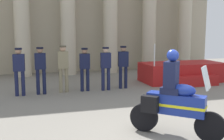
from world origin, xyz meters
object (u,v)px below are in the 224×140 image
(officer_in_row_0, at_px, (19,68))
(officer_in_row_5, at_px, (123,64))
(motorcycle_with_rider, at_px, (173,100))
(officer_in_row_2, at_px, (63,65))
(officer_in_row_4, at_px, (106,65))
(officer_in_row_3, at_px, (85,66))
(reviewing_stand, at_px, (183,73))
(officer_in_row_1, at_px, (41,67))

(officer_in_row_0, xyz_separation_m, officer_in_row_5, (3.88, 0.16, -0.01))
(motorcycle_with_rider, bearing_deg, officer_in_row_0, 167.70)
(officer_in_row_0, distance_m, officer_in_row_2, 1.54)
(officer_in_row_0, distance_m, officer_in_row_4, 3.12)
(officer_in_row_0, bearing_deg, officer_in_row_5, -171.44)
(officer_in_row_0, relative_size, officer_in_row_3, 1.03)
(motorcycle_with_rider, bearing_deg, officer_in_row_4, 135.58)
(officer_in_row_3, bearing_deg, reviewing_stand, -165.72)
(reviewing_stand, xyz_separation_m, officer_in_row_0, (-6.89, -0.76, 0.59))
(officer_in_row_2, height_order, officer_in_row_5, officer_in_row_2)
(officer_in_row_1, distance_m, officer_in_row_5, 3.16)
(officer_in_row_3, xyz_separation_m, officer_in_row_4, (0.79, -0.10, 0.01))
(officer_in_row_2, bearing_deg, officer_in_row_1, 13.02)
(officer_in_row_2, bearing_deg, officer_in_row_4, -177.93)
(officer_in_row_4, bearing_deg, officer_in_row_2, 2.07)
(reviewing_stand, xyz_separation_m, officer_in_row_3, (-4.55, -0.65, 0.56))
(reviewing_stand, height_order, officer_in_row_1, reviewing_stand)
(officer_in_row_0, height_order, officer_in_row_1, officer_in_row_1)
(officer_in_row_2, distance_m, officer_in_row_4, 1.59)
(officer_in_row_0, distance_m, officer_in_row_1, 0.72)
(officer_in_row_3, height_order, officer_in_row_4, officer_in_row_4)
(officer_in_row_3, distance_m, officer_in_row_5, 1.54)
(officer_in_row_0, bearing_deg, reviewing_stand, -167.52)
(reviewing_stand, distance_m, motorcycle_with_rider, 6.72)
(officer_in_row_0, distance_m, officer_in_row_3, 2.34)
(officer_in_row_0, relative_size, officer_in_row_5, 1.01)
(officer_in_row_4, height_order, officer_in_row_5, officer_in_row_5)
(reviewing_stand, distance_m, officer_in_row_0, 6.96)
(motorcycle_with_rider, bearing_deg, officer_in_row_3, 144.48)
(officer_in_row_4, bearing_deg, motorcycle_with_rider, 97.81)
(officer_in_row_1, relative_size, officer_in_row_3, 1.04)
(officer_in_row_2, bearing_deg, motorcycle_with_rider, 115.16)
(officer_in_row_2, distance_m, officer_in_row_3, 0.80)
(officer_in_row_3, bearing_deg, officer_in_row_2, 4.86)
(officer_in_row_0, distance_m, officer_in_row_5, 3.88)
(reviewing_stand, bearing_deg, officer_in_row_4, -168.84)
(reviewing_stand, height_order, officer_in_row_4, reviewing_stand)
(officer_in_row_0, bearing_deg, officer_in_row_2, -168.94)
(reviewing_stand, relative_size, officer_in_row_5, 2.14)
(officer_in_row_2, distance_m, officer_in_row_5, 2.34)
(officer_in_row_3, relative_size, motorcycle_with_rider, 0.86)
(officer_in_row_1, height_order, motorcycle_with_rider, motorcycle_with_rider)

